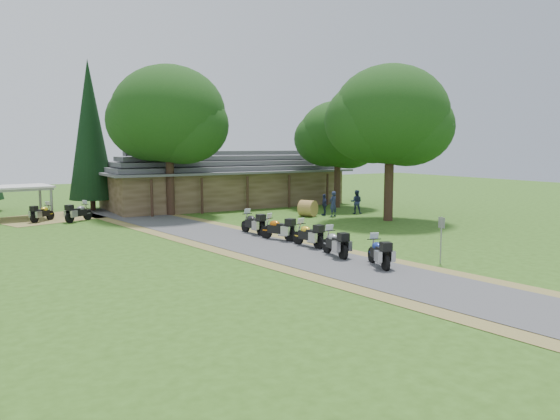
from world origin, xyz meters
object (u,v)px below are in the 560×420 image
carport (9,203)px  motorcycle_carport_a (42,212)px  motorcycle_row_d (278,227)px  hay_bale (308,208)px  motorcycle_row_e (253,222)px  motorcycle_row_a (379,251)px  motorcycle_carport_b (79,211)px  motorcycle_row_c (308,233)px  motorcycle_row_b (335,242)px  lodge (224,178)px

carport → motorcycle_carport_a: bearing=-58.0°
carport → motorcycle_row_d: 21.24m
hay_bale → motorcycle_row_e: bearing=-144.9°
motorcycle_row_a → hay_bale: motorcycle_row_a is taller
motorcycle_row_e → motorcycle_carport_b: (-7.98, 11.08, -0.02)m
motorcycle_row_c → motorcycle_carport_a: motorcycle_row_c is taller
motorcycle_row_a → motorcycle_row_e: bearing=22.8°
motorcycle_row_b → motorcycle_row_e: size_ratio=0.99×
motorcycle_row_d → motorcycle_carport_a: (-10.40, 14.97, -0.06)m
motorcycle_row_b → motorcycle_carport_b: (-8.26, 18.98, -0.01)m
motorcycle_row_c → motorcycle_carport_b: bearing=20.4°
lodge → motorcycle_carport_a: size_ratio=10.94×
carport → motorcycle_row_d: bearing=-61.5°
motorcycle_row_e → hay_bale: motorcycle_row_e is taller
motorcycle_row_d → motorcycle_carport_b: (-8.19, 13.69, -0.02)m
motorcycle_row_c → hay_bale: (6.84, 10.37, -0.10)m
motorcycle_row_b → motorcycle_carport_b: motorcycle_row_b is taller
carport → motorcycle_row_d: size_ratio=2.60×
lodge → carport: lodge is taller
motorcycle_carport_b → hay_bale: size_ratio=1.69×
motorcycle_row_a → lodge: bearing=9.6°
motorcycle_row_a → motorcycle_carport_b: motorcycle_carport_b is taller
motorcycle_row_c → motorcycle_row_a: bearing=173.2°
motorcycle_row_c → lodge: bearing=-20.0°
motorcycle_row_c → motorcycle_row_e: 5.21m
motorcycle_row_a → motorcycle_carport_b: (-8.57, 21.79, 0.01)m
motorcycle_row_b → motorcycle_row_d: motorcycle_row_d is taller
motorcycle_row_a → motorcycle_row_d: motorcycle_row_d is taller
carport → motorcycle_row_c: bearing=-64.4°
lodge → motorcycle_row_c: bearing=-102.8°
carport → motorcycle_row_e: bearing=-57.4°
motorcycle_carport_a → motorcycle_carport_b: 2.54m
carport → motorcycle_row_c: carport is taller
motorcycle_carport_b → motorcycle_row_e: bearing=-87.2°
motorcycle_row_a → motorcycle_row_d: bearing=22.3°
motorcycle_row_d → lodge: bearing=-38.4°
motorcycle_row_e → hay_bale: size_ratio=1.74×
lodge → motorcycle_carport_a: 15.77m
motorcycle_row_d → motorcycle_carport_a: size_ratio=1.09×
lodge → carport: 17.34m
carport → motorcycle_row_b: (12.35, -22.61, -0.49)m
motorcycle_row_e → motorcycle_carport_b: bearing=30.0°
motorcycle_row_b → hay_bale: motorcycle_row_b is taller
motorcycle_row_c → motorcycle_carport_a: (-10.73, 17.53, -0.05)m
motorcycle_row_e → hay_bale: (7.39, 5.19, -0.12)m
motorcycle_row_c → motorcycle_row_e: motorcycle_row_e is taller
lodge → motorcycle_row_d: (-4.99, -17.93, -1.72)m
motorcycle_row_b → motorcycle_row_d: (-0.06, 5.29, 0.01)m
lodge → motorcycle_carport_b: 13.96m
motorcycle_row_c → motorcycle_carport_a: size_ratio=1.07×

